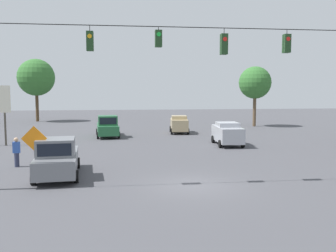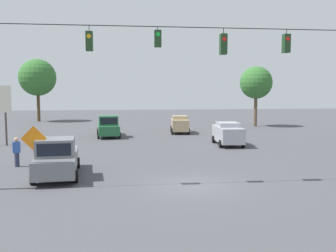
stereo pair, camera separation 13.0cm
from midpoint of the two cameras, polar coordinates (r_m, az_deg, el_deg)
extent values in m
plane|color=#47474C|center=(18.50, 3.51, -8.99)|extent=(140.00, 140.00, 0.00)
cylinder|color=black|center=(18.54, 3.42, 14.78)|extent=(21.31, 0.04, 0.04)
cube|color=#1E3D1E|center=(19.88, 17.44, 11.89)|extent=(0.32, 0.36, 0.91)
cylinder|color=black|center=(19.95, 17.49, 13.53)|extent=(0.03, 0.03, 0.24)
cylinder|color=red|center=(19.73, 17.69, 12.53)|extent=(0.20, 0.02, 0.20)
cube|color=#1E3D1E|center=(18.78, 8.32, 12.23)|extent=(0.32, 0.36, 0.99)
cylinder|color=black|center=(18.87, 8.35, 14.14)|extent=(0.03, 0.03, 0.28)
cylinder|color=red|center=(18.63, 8.49, 12.97)|extent=(0.20, 0.02, 0.20)
cube|color=#1E3D1E|center=(18.23, -1.67, 13.16)|extent=(0.32, 0.36, 0.79)
cylinder|color=black|center=(18.30, -1.68, 14.65)|extent=(0.03, 0.03, 0.17)
cylinder|color=green|center=(18.07, -1.61, 13.80)|extent=(0.20, 0.02, 0.20)
cube|color=#1E3D1E|center=(18.18, -12.01, 12.54)|extent=(0.32, 0.36, 0.90)
cylinder|color=black|center=(18.26, -12.05, 14.37)|extent=(0.03, 0.03, 0.28)
cylinder|color=orange|center=(18.02, -12.07, 13.25)|extent=(0.20, 0.02, 0.20)
cube|color=slate|center=(21.16, -16.66, -5.24)|extent=(2.52, 5.64, 0.90)
cube|color=slate|center=(20.36, -16.88, -3.09)|extent=(2.05, 2.13, 0.90)
cube|color=black|center=(19.38, -17.11, -3.52)|extent=(1.64, 0.16, 0.63)
cylinder|color=black|center=(19.63, -20.04, -7.52)|extent=(0.27, 0.66, 0.64)
cylinder|color=black|center=(19.45, -13.99, -7.46)|extent=(0.27, 0.66, 0.64)
cylinder|color=black|center=(23.08, -18.84, -5.55)|extent=(0.27, 0.66, 0.64)
cylinder|color=black|center=(22.93, -13.72, -5.48)|extent=(0.27, 0.66, 0.64)
cube|color=#A8AAB2|center=(31.81, 8.92, -1.21)|extent=(2.05, 4.53, 1.24)
cube|color=#A8AAB2|center=(31.72, 8.94, 0.23)|extent=(1.78, 2.03, 0.36)
cube|color=black|center=(32.68, 8.54, 0.39)|extent=(1.47, 0.09, 0.25)
cylinder|color=black|center=(33.49, 9.86, -1.96)|extent=(0.25, 0.65, 0.64)
cylinder|color=black|center=(33.09, 6.77, -2.01)|extent=(0.25, 0.65, 0.64)
cylinder|color=black|center=(30.73, 11.19, -2.65)|extent=(0.25, 0.65, 0.64)
cylinder|color=black|center=(30.29, 7.84, -2.72)|extent=(0.25, 0.65, 0.64)
cube|color=tan|center=(40.19, 1.61, 0.22)|extent=(2.03, 3.96, 1.19)
cube|color=tan|center=(40.12, 1.62, 1.32)|extent=(1.71, 1.82, 0.36)
cube|color=black|center=(40.97, 1.54, 1.41)|extent=(1.36, 0.14, 0.25)
cylinder|color=black|center=(41.54, 2.67, -0.44)|extent=(0.28, 0.66, 0.64)
cylinder|color=black|center=(41.43, 0.32, -0.45)|extent=(0.28, 0.66, 0.64)
cylinder|color=black|center=(39.08, 2.98, -0.82)|extent=(0.28, 0.66, 0.64)
cylinder|color=black|center=(38.96, 0.48, -0.83)|extent=(0.28, 0.66, 0.64)
cube|color=#236038|center=(37.72, -9.30, -0.43)|extent=(2.38, 5.40, 0.90)
cube|color=#236038|center=(37.01, -9.28, 0.86)|extent=(1.96, 2.03, 0.90)
cube|color=black|center=(36.06, -9.21, 0.74)|extent=(1.58, 0.14, 0.63)
cylinder|color=black|center=(36.05, -10.73, -1.45)|extent=(0.27, 0.66, 0.64)
cylinder|color=black|center=(36.13, -7.60, -1.38)|extent=(0.27, 0.66, 0.64)
cylinder|color=black|center=(39.44, -10.83, -0.85)|extent=(0.27, 0.66, 0.64)
cylinder|color=black|center=(39.52, -7.97, -0.79)|extent=(0.27, 0.66, 0.64)
cone|color=orange|center=(22.45, -17.10, -5.76)|extent=(0.35, 0.35, 0.68)
cone|color=orange|center=(25.46, -16.11, -4.41)|extent=(0.35, 0.35, 0.68)
cone|color=orange|center=(28.19, -15.14, -3.43)|extent=(0.35, 0.35, 0.68)
cone|color=orange|center=(30.93, -14.43, -2.64)|extent=(0.35, 0.35, 0.68)
cylinder|color=#4C473D|center=(33.98, -23.63, -0.44)|extent=(0.16, 0.16, 2.76)
cylinder|color=slate|center=(20.14, -19.78, -5.49)|extent=(0.06, 0.06, 1.80)
cube|color=orange|center=(19.94, -19.91, -1.81)|extent=(1.27, 0.04, 1.27)
cylinder|color=#2D334C|center=(24.45, -22.18, -4.80)|extent=(0.28, 0.28, 0.85)
cube|color=#3359B2|center=(24.33, -22.25, -3.04)|extent=(0.40, 0.24, 0.67)
sphere|color=tan|center=(24.26, -22.29, -1.94)|extent=(0.27, 0.27, 0.27)
cylinder|color=#4C3823|center=(58.39, -19.38, 3.11)|extent=(0.45, 0.45, 4.97)
sphere|color=#336B2D|center=(58.38, -19.51, 7.00)|extent=(5.38, 5.38, 5.38)
cylinder|color=brown|center=(48.91, 12.97, 2.55)|extent=(0.41, 0.41, 4.43)
sphere|color=#336B2D|center=(48.86, 13.05, 6.46)|extent=(4.08, 4.08, 4.08)
camera|label=1|loc=(0.06, -90.15, -0.01)|focal=40.00mm
camera|label=2|loc=(0.06, 89.85, 0.01)|focal=40.00mm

